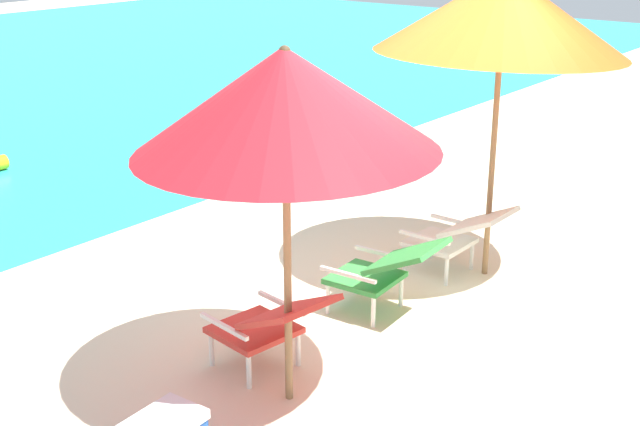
{
  "coord_description": "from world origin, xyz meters",
  "views": [
    {
      "loc": [
        -5.04,
        -3.47,
        3.03
      ],
      "look_at": [
        0.0,
        0.5,
        0.75
      ],
      "focal_mm": 47.75,
      "sensor_mm": 36.0,
      "label": 1
    }
  ],
  "objects_px": {
    "beach_umbrella_left": "(285,101)",
    "beach_umbrella_right": "(503,12)",
    "lounge_chair_right": "(457,233)",
    "lounge_chair_center": "(384,268)",
    "lounge_chair_left": "(270,322)"
  },
  "relations": [
    {
      "from": "lounge_chair_left",
      "to": "lounge_chair_right",
      "type": "bearing_deg",
      "value": -3.96
    },
    {
      "from": "lounge_chair_left",
      "to": "beach_umbrella_left",
      "type": "height_order",
      "value": "beach_umbrella_left"
    },
    {
      "from": "lounge_chair_center",
      "to": "beach_umbrella_left",
      "type": "xyz_separation_m",
      "value": [
        -1.4,
        -0.2,
        1.59
      ]
    },
    {
      "from": "lounge_chair_center",
      "to": "beach_umbrella_right",
      "type": "xyz_separation_m",
      "value": [
        1.24,
        -0.24,
        1.87
      ]
    },
    {
      "from": "beach_umbrella_left",
      "to": "lounge_chair_left",
      "type": "bearing_deg",
      "value": 62.83
    },
    {
      "from": "lounge_chair_left",
      "to": "beach_umbrella_right",
      "type": "distance_m",
      "value": 3.13
    },
    {
      "from": "beach_umbrella_left",
      "to": "lounge_chair_center",
      "type": "bearing_deg",
      "value": 8.19
    },
    {
      "from": "lounge_chair_right",
      "to": "beach_umbrella_right",
      "type": "relative_size",
      "value": 0.33
    },
    {
      "from": "lounge_chair_right",
      "to": "beach_umbrella_right",
      "type": "distance_m",
      "value": 1.89
    },
    {
      "from": "lounge_chair_left",
      "to": "lounge_chair_center",
      "type": "distance_m",
      "value": 1.25
    },
    {
      "from": "lounge_chair_center",
      "to": "lounge_chair_right",
      "type": "distance_m",
      "value": 1.03
    },
    {
      "from": "beach_umbrella_left",
      "to": "beach_umbrella_right",
      "type": "distance_m",
      "value": 2.65
    },
    {
      "from": "lounge_chair_right",
      "to": "lounge_chair_left",
      "type": "bearing_deg",
      "value": 176.04
    },
    {
      "from": "lounge_chair_left",
      "to": "beach_umbrella_right",
      "type": "xyz_separation_m",
      "value": [
        2.49,
        -0.33,
        1.87
      ]
    },
    {
      "from": "beach_umbrella_right",
      "to": "lounge_chair_left",
      "type": "bearing_deg",
      "value": 172.4
    }
  ]
}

